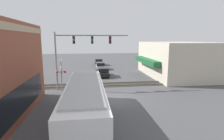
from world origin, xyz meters
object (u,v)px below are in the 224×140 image
object	(u,v)px
city_bus	(85,103)
crossing_signal	(61,72)
parked_car_black	(103,72)
parked_car_white	(100,66)
parked_car_blue	(99,62)

from	to	relation	value
city_bus	crossing_signal	distance (m)	9.60
city_bus	parked_car_black	world-z (taller)	city_bus
city_bus	parked_car_white	bearing A→B (deg)	-6.21
parked_car_black	parked_car_white	size ratio (longest dim) A/B	1.01
parked_car_black	parked_car_blue	world-z (taller)	parked_car_blue
parked_car_black	parked_car_blue	xyz separation A→B (m)	(13.14, -0.00, 0.00)
parked_car_white	crossing_signal	bearing A→B (deg)	159.37
parked_car_white	parked_car_blue	size ratio (longest dim) A/B	1.03
crossing_signal	parked_car_black	world-z (taller)	crossing_signal
city_bus	parked_car_white	world-z (taller)	city_bus
crossing_signal	city_bus	bearing A→B (deg)	-161.95
crossing_signal	parked_car_black	xyz separation A→B (m)	(7.66, -5.57, -1.60)
city_bus	parked_car_black	xyz separation A→B (m)	(16.77, -2.60, -1.01)
parked_car_black	parked_car_white	world-z (taller)	parked_car_black
crossing_signal	parked_car_white	distance (m)	15.89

